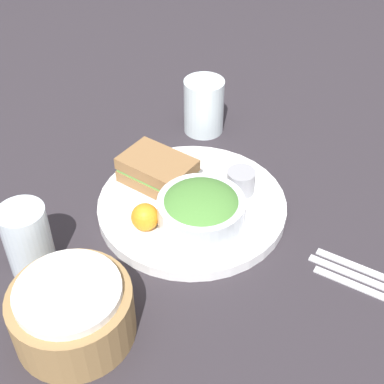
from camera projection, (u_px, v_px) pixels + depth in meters
ground_plane at (192, 210)px, 0.89m from camera, size 4.00×4.00×0.00m
plate at (192, 206)px, 0.89m from camera, size 0.31×0.31×0.02m
sandwich at (158, 171)px, 0.90m from camera, size 0.13×0.10×0.05m
salad_bowl at (201, 211)px, 0.81m from camera, size 0.13×0.13×0.07m
dressing_cup at (241, 182)px, 0.89m from camera, size 0.05×0.05×0.04m
orange_wedge at (145, 217)px, 0.82m from camera, size 0.04×0.04×0.04m
drink_glass at (28, 240)px, 0.76m from camera, size 0.07×0.07×0.11m
bread_basket at (72, 311)px, 0.68m from camera, size 0.16×0.16×0.09m
fork at (382, 276)px, 0.78m from camera, size 0.20×0.04×0.01m
knife at (378, 284)px, 0.77m from camera, size 0.21×0.04×0.01m
spoon at (374, 293)px, 0.76m from camera, size 0.18×0.03×0.01m
water_glass at (204, 106)px, 1.04m from camera, size 0.08×0.08×0.11m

